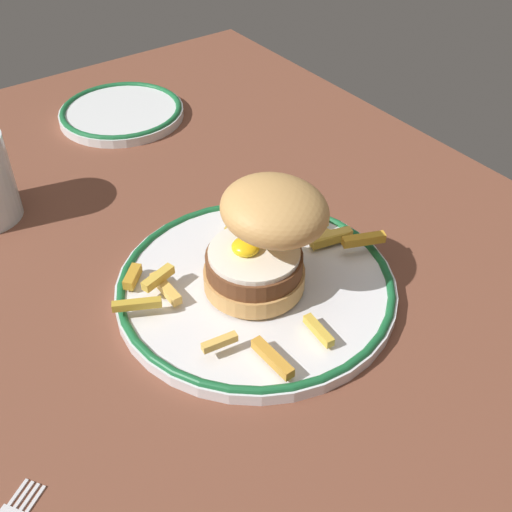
{
  "coord_description": "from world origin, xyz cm",
  "views": [
    {
      "loc": [
        31.34,
        -22.53,
        42.72
      ],
      "look_at": [
        -5.52,
        3.96,
        4.6
      ],
      "focal_mm": 44.79,
      "sensor_mm": 36.0,
      "label": 1
    }
  ],
  "objects": [
    {
      "name": "fries_pile",
      "position": [
        -7.88,
        6.65,
        2.28
      ],
      "size": [
        23.31,
        27.01,
        1.85
      ],
      "color": "gold",
      "rests_on": "dinner_plate"
    },
    {
      "name": "dinner_plate",
      "position": [
        -5.52,
        3.96,
        0.84
      ],
      "size": [
        27.08,
        27.08,
        1.6
      ],
      "color": "silver",
      "rests_on": "ground_plane"
    },
    {
      "name": "burger",
      "position": [
        -4.95,
        4.61,
        7.07
      ],
      "size": [
        13.26,
        13.51,
        11.03
      ],
      "color": "tan",
      "rests_on": "dinner_plate"
    },
    {
      "name": "side_plate",
      "position": [
        -45.57,
        9.59,
        0.83
      ],
      "size": [
        17.23,
        17.23,
        1.6
      ],
      "color": "silver",
      "rests_on": "ground_plane"
    },
    {
      "name": "ground_plane",
      "position": [
        0.0,
        0.0,
        -2.0
      ],
      "size": [
        128.99,
        81.44,
        4.0
      ],
      "primitive_type": "cube",
      "color": "brown"
    }
  ]
}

